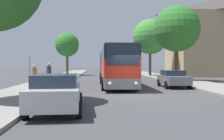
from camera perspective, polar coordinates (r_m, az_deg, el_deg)
ground_plane at (r=16.44m, az=4.90°, el=-5.43°), size 300.00×300.00×0.00m
sidewalk_left at (r=16.91m, az=-19.39°, el=-5.06°), size 4.00×120.00×0.15m
building_right_background at (r=46.55m, az=22.49°, el=6.76°), size 15.57×10.21×12.83m
bus_front at (r=22.18m, az=1.00°, el=0.93°), size 2.73×10.80×3.32m
bus_middle at (r=35.00m, az=-0.21°, el=1.00°), size 3.16×11.06×3.22m
parked_car_left_curb at (r=10.80m, az=-12.04°, el=-4.74°), size 2.23×4.56×1.52m
parked_car_right_near at (r=22.05m, az=13.17°, el=-1.78°), size 2.00×4.09×1.42m
bus_stop_sign at (r=19.72m, az=-17.52°, el=0.27°), size 0.08×0.45×2.31m
pedestrian_waiting_near at (r=20.20m, az=-13.58°, el=-1.10°), size 0.36×0.36×1.85m
pedestrian_waiting_far at (r=18.97m, az=-16.58°, el=-1.48°), size 0.36×0.36×1.73m
tree_left_near at (r=45.11m, az=-9.73°, el=5.41°), size 4.01×4.01×7.03m
tree_right_near at (r=30.50m, az=13.89°, el=8.73°), size 5.20×5.20×8.34m
tree_right_mid at (r=41.40m, az=8.31°, el=7.16°), size 5.45×5.45×8.73m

